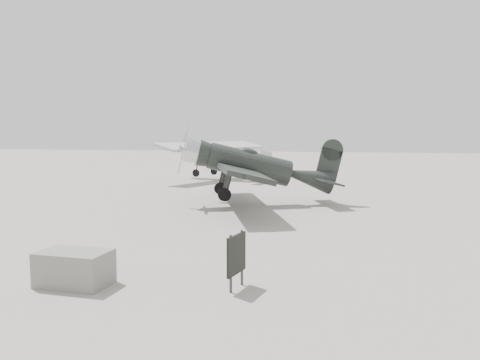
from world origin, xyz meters
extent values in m
plane|color=gray|center=(0.00, 0.00, 0.00)|extent=(160.00, 160.00, 0.00)
cylinder|color=black|center=(-1.86, 6.86, 1.92)|extent=(4.13, 2.64, 1.25)
cone|color=black|center=(0.89, 7.97, 1.96)|extent=(2.60, 1.95, 1.17)
cylinder|color=silver|center=(-4.39, 5.84, 1.92)|extent=(1.16, 1.33, 1.11)
cone|color=silver|center=(-4.89, 5.64, 1.92)|extent=(0.48, 0.58, 0.50)
cube|color=silver|center=(-4.83, 5.66, 1.92)|extent=(0.11, 0.17, 2.33)
ellipsoid|color=black|center=(-2.02, 6.79, 2.47)|extent=(1.14, 0.93, 0.41)
cube|color=black|center=(-2.44, 6.63, 1.61)|extent=(5.77, 10.68, 0.20)
cube|color=black|center=(1.55, 8.24, 2.01)|extent=(2.32, 3.86, 0.09)
cube|color=black|center=(1.68, 8.29, 2.77)|extent=(1.03, 0.49, 1.61)
cylinder|color=black|center=(-2.32, 5.37, 0.38)|extent=(0.62, 0.36, 0.61)
cylinder|color=black|center=(-3.22, 7.62, 0.38)|extent=(0.62, 0.36, 0.61)
cylinder|color=#333333|center=(-2.32, 5.37, 0.98)|extent=(0.13, 0.13, 1.25)
cylinder|color=#333333|center=(-3.22, 7.62, 0.98)|extent=(0.13, 0.13, 1.25)
cylinder|color=black|center=(1.76, 8.32, 1.58)|extent=(0.21, 0.14, 0.20)
cylinder|color=#A6A8AB|center=(-7.39, 19.05, 1.84)|extent=(5.39, 2.81, 1.12)
cone|color=#A6A8AB|center=(-4.01, 17.87, 1.84)|extent=(2.07, 1.57, 1.02)
cone|color=#A6A8AB|center=(-10.19, 20.02, 1.84)|extent=(0.93, 1.21, 1.06)
cube|color=#A6A8AB|center=(-10.58, 20.16, 1.84)|extent=(0.10, 0.15, 2.25)
cube|color=#A6A8AB|center=(-7.78, 19.18, 2.47)|extent=(5.53, 11.26, 0.18)
cube|color=#A6A8AB|center=(-3.53, 17.70, 1.89)|extent=(2.01, 3.58, 0.08)
cube|color=#A6A8AB|center=(-3.43, 17.67, 2.55)|extent=(0.90, 0.38, 1.33)
cylinder|color=black|center=(-8.53, 18.26, 0.28)|extent=(0.59, 0.32, 0.57)
cylinder|color=black|center=(-7.79, 20.38, 0.28)|extent=(0.59, 0.32, 0.57)
cylinder|color=#333333|center=(-8.53, 18.26, 0.87)|extent=(0.12, 0.12, 1.23)
cylinder|color=#333333|center=(-7.79, 20.38, 0.87)|extent=(0.12, 0.12, 1.23)
cylinder|color=black|center=(-3.34, 17.64, 1.53)|extent=(0.20, 0.13, 0.18)
cube|color=slate|center=(-2.79, -5.84, 0.39)|extent=(1.56, 0.99, 0.78)
cylinder|color=#333333|center=(0.74, -5.43, 0.63)|extent=(0.07, 0.07, 1.26)
cylinder|color=#333333|center=(0.84, -4.86, 0.63)|extent=(0.07, 0.07, 1.26)
cube|color=black|center=(0.79, -5.14, 0.77)|extent=(0.20, 0.87, 0.87)
cube|color=beige|center=(0.76, -5.14, 0.82)|extent=(0.12, 0.67, 0.17)
camera|label=1|loc=(3.44, -14.79, 3.36)|focal=35.00mm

